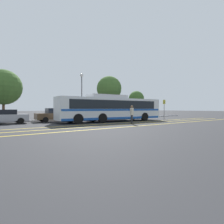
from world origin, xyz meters
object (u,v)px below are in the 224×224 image
Objects in this scene: parked_car_0 at (6,117)px; bus_stop_sign at (164,107)px; parked_car_2 at (99,114)px; tree_0 at (3,87)px; street_lamp at (82,87)px; parked_car_3 at (130,113)px; pedestrian_0 at (132,113)px; transit_bus at (112,108)px; tree_1 at (109,89)px; tree_2 at (136,99)px; parked_car_1 at (56,115)px.

parked_car_0 is 18.72m from bus_stop_sign.
parked_car_2 is 11.93m from tree_0.
parked_car_0 is 0.64× the size of tree_0.
street_lamp reaches higher than bus_stop_sign.
parked_car_3 is 2.23× the size of pedestrian_0.
transit_bus is 1.96× the size of tree_1.
tree_2 is (23.21, 6.26, 2.81)m from parked_car_0.
tree_2 is (12.82, 9.57, 1.97)m from transit_bus.
tree_2 is at bearing 4.54° from tree_0.
street_lamp is (-0.86, 6.27, 3.07)m from transit_bus.
pedestrian_0 is (-0.68, -7.33, 0.28)m from parked_car_2.
bus_stop_sign is 0.42× the size of street_lamp.
transit_bus is 7.03m from parked_car_3.
pedestrian_0 is (-0.34, -3.87, -0.52)m from transit_bus.
bus_stop_sign is 0.45× the size of tree_0.
parked_car_1 is at bearing -40.66° from tree_0.
parked_car_1 is at bearing -161.74° from tree_1.
pedestrian_0 is 10.77m from street_lamp.
transit_bus is at bearing -108.12° from parked_car_0.
bus_stop_sign is (13.14, -4.90, 0.95)m from parked_car_1.
street_lamp reaches higher than tree_2.
parked_car_2 is at bearing -153.94° from tree_2.
street_lamp is at bearing -175.18° from tree_1.
parked_car_0 is 4.97m from parked_car_1.
pedestrian_0 is 0.66× the size of bus_stop_sign.
parked_car_0 is 0.88× the size of parked_car_1.
parked_car_1 is 0.87× the size of tree_2.
tree_2 is at bearing 129.75° from parked_car_3.
parked_car_0 is at bearing 74.45° from pedestrian_0.
parked_car_3 reaches higher than parked_car_0.
pedestrian_0 reaches higher than parked_car_1.
bus_stop_sign reaches higher than pedestrian_0.
parked_car_3 is (11.36, 0.14, -0.02)m from parked_car_1.
parked_car_1 is (-5.42, 3.53, -0.78)m from transit_bus.
pedestrian_0 is at bearing -40.68° from parked_car_3.
transit_bus is at bearing -143.28° from tree_2.
bus_stop_sign reaches higher than parked_car_3.
transit_bus is 2.15× the size of tree_0.
parked_car_2 is 5.61m from parked_car_3.
parked_car_2 is at bearing -88.74° from parked_car_3.
parked_car_2 is (0.34, 3.46, -0.80)m from transit_bus.
parked_car_2 is 0.93× the size of tree_2.
tree_1 reaches higher than parked_car_1.
parked_car_2 is 14.17m from tree_2.
parked_car_1 is at bearing -106.71° from bus_stop_sign.
tree_1 reaches higher than tree_2.
parked_car_0 is at bearing -86.73° from parked_car_1.
tree_1 is at bearing -4.08° from tree_0.
bus_stop_sign is at bearing -41.71° from street_lamp.
parked_car_1 is 10.85m from tree_1.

